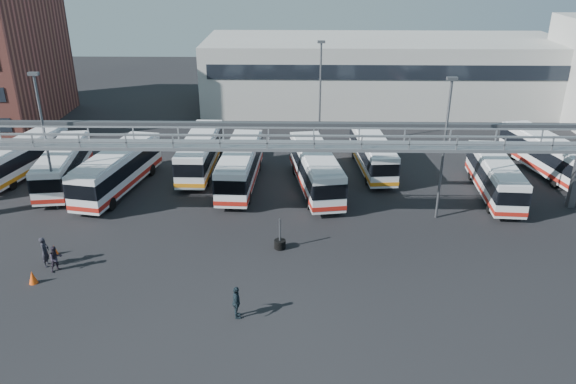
{
  "coord_description": "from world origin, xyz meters",
  "views": [
    {
      "loc": [
        1.97,
        -29.62,
        18.11
      ],
      "look_at": [
        1.3,
        6.0,
        2.37
      ],
      "focal_mm": 35.0,
      "sensor_mm": 36.0,
      "label": 1
    }
  ],
  "objects_px": {
    "bus_8": "(495,176)",
    "light_pole_left": "(45,135)",
    "bus_6": "(372,152)",
    "tire_stack": "(280,243)",
    "bus_9": "(545,152)",
    "cone_left": "(33,277)",
    "pedestrian_b": "(56,259)",
    "bus_0": "(24,155)",
    "pedestrian_a": "(45,252)",
    "bus_5": "(316,168)",
    "pedestrian_d": "(236,303)",
    "bus_2": "(118,169)",
    "bus_4": "(240,165)",
    "bus_3": "(200,151)",
    "cone_right": "(55,250)",
    "bus_1": "(63,165)",
    "light_pole_mid": "(445,142)",
    "light_pole_back": "(320,90)"
  },
  "relations": [
    {
      "from": "bus_8",
      "to": "pedestrian_a",
      "type": "distance_m",
      "value": 32.66
    },
    {
      "from": "light_pole_mid",
      "to": "bus_3",
      "type": "relative_size",
      "value": 0.96
    },
    {
      "from": "light_pole_left",
      "to": "cone_right",
      "type": "distance_m",
      "value": 9.02
    },
    {
      "from": "bus_8",
      "to": "pedestrian_b",
      "type": "height_order",
      "value": "bus_8"
    },
    {
      "from": "light_pole_mid",
      "to": "bus_2",
      "type": "height_order",
      "value": "light_pole_mid"
    },
    {
      "from": "cone_left",
      "to": "bus_1",
      "type": "bearing_deg",
      "value": 104.12
    },
    {
      "from": "bus_6",
      "to": "pedestrian_b",
      "type": "distance_m",
      "value": 26.94
    },
    {
      "from": "bus_2",
      "to": "cone_left",
      "type": "distance_m",
      "value": 13.68
    },
    {
      "from": "bus_2",
      "to": "tire_stack",
      "type": "distance_m",
      "value": 16.11
    },
    {
      "from": "bus_5",
      "to": "bus_9",
      "type": "height_order",
      "value": "bus_5"
    },
    {
      "from": "bus_8",
      "to": "cone_left",
      "type": "xyz_separation_m",
      "value": [
        -30.71,
        -13.07,
        -1.28
      ]
    },
    {
      "from": "light_pole_left",
      "to": "bus_8",
      "type": "height_order",
      "value": "light_pole_left"
    },
    {
      "from": "light_pole_mid",
      "to": "cone_right",
      "type": "height_order",
      "value": "light_pole_mid"
    },
    {
      "from": "bus_3",
      "to": "cone_left",
      "type": "xyz_separation_m",
      "value": [
        -6.97,
        -17.95,
        -1.37
      ]
    },
    {
      "from": "bus_0",
      "to": "cone_right",
      "type": "bearing_deg",
      "value": -48.03
    },
    {
      "from": "light_pole_left",
      "to": "pedestrian_d",
      "type": "height_order",
      "value": "light_pole_left"
    },
    {
      "from": "bus_8",
      "to": "pedestrian_a",
      "type": "bearing_deg",
      "value": -156.5
    },
    {
      "from": "bus_8",
      "to": "bus_9",
      "type": "bearing_deg",
      "value": 45.25
    },
    {
      "from": "cone_left",
      "to": "bus_6",
      "type": "bearing_deg",
      "value": 39.98
    },
    {
      "from": "bus_1",
      "to": "pedestrian_d",
      "type": "distance_m",
      "value": 23.83
    },
    {
      "from": "bus_3",
      "to": "cone_right",
      "type": "relative_size",
      "value": 16.4
    },
    {
      "from": "bus_0",
      "to": "tire_stack",
      "type": "height_order",
      "value": "bus_0"
    },
    {
      "from": "bus_2",
      "to": "bus_1",
      "type": "bearing_deg",
      "value": 177.88
    },
    {
      "from": "bus_5",
      "to": "pedestrian_d",
      "type": "height_order",
      "value": "bus_5"
    },
    {
      "from": "bus_3",
      "to": "pedestrian_d",
      "type": "xyz_separation_m",
      "value": [
        5.25,
        -20.99,
        -0.84
      ]
    },
    {
      "from": "bus_3",
      "to": "cone_left",
      "type": "bearing_deg",
      "value": -110.27
    },
    {
      "from": "pedestrian_d",
      "to": "cone_left",
      "type": "xyz_separation_m",
      "value": [
        -12.22,
        3.05,
        -0.53
      ]
    },
    {
      "from": "cone_left",
      "to": "light_pole_left",
      "type": "bearing_deg",
      "value": 104.34
    },
    {
      "from": "bus_6",
      "to": "tire_stack",
      "type": "distance_m",
      "value": 15.91
    },
    {
      "from": "bus_0",
      "to": "bus_6",
      "type": "distance_m",
      "value": 29.81
    },
    {
      "from": "bus_9",
      "to": "pedestrian_a",
      "type": "bearing_deg",
      "value": -167.67
    },
    {
      "from": "light_pole_mid",
      "to": "bus_5",
      "type": "distance_m",
      "value": 10.65
    },
    {
      "from": "bus_1",
      "to": "tire_stack",
      "type": "xyz_separation_m",
      "value": [
        17.95,
        -10.29,
        -1.38
      ]
    },
    {
      "from": "cone_left",
      "to": "pedestrian_b",
      "type": "bearing_deg",
      "value": 58.51
    },
    {
      "from": "light_pole_back",
      "to": "pedestrian_b",
      "type": "xyz_separation_m",
      "value": [
        -16.55,
        -22.69,
        -4.9
      ]
    },
    {
      "from": "bus_4",
      "to": "light_pole_left",
      "type": "bearing_deg",
      "value": -158.14
    },
    {
      "from": "light_pole_left",
      "to": "tire_stack",
      "type": "bearing_deg",
      "value": -18.76
    },
    {
      "from": "bus_2",
      "to": "pedestrian_a",
      "type": "height_order",
      "value": "bus_2"
    },
    {
      "from": "cone_left",
      "to": "tire_stack",
      "type": "relative_size",
      "value": 0.37
    },
    {
      "from": "bus_8",
      "to": "light_pole_left",
      "type": "bearing_deg",
      "value": -171.26
    },
    {
      "from": "pedestrian_d",
      "to": "cone_left",
      "type": "bearing_deg",
      "value": 67.19
    },
    {
      "from": "light_pole_left",
      "to": "cone_right",
      "type": "relative_size",
      "value": 15.8
    },
    {
      "from": "bus_5",
      "to": "bus_8",
      "type": "height_order",
      "value": "bus_5"
    },
    {
      "from": "bus_4",
      "to": "bus_9",
      "type": "bearing_deg",
      "value": 10.64
    },
    {
      "from": "bus_6",
      "to": "cone_left",
      "type": "xyz_separation_m",
      "value": [
        -21.83,
        -18.31,
        -1.28
      ]
    },
    {
      "from": "light_pole_mid",
      "to": "bus_0",
      "type": "distance_m",
      "value": 34.5
    },
    {
      "from": "bus_9",
      "to": "cone_left",
      "type": "height_order",
      "value": "bus_9"
    },
    {
      "from": "bus_5",
      "to": "pedestrian_a",
      "type": "distance_m",
      "value": 20.66
    },
    {
      "from": "bus_8",
      "to": "pedestrian_b",
      "type": "distance_m",
      "value": 32.06
    },
    {
      "from": "bus_9",
      "to": "cone_left",
      "type": "distance_m",
      "value": 40.93
    }
  ]
}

